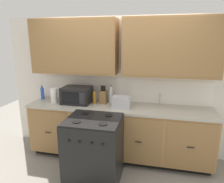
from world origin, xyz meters
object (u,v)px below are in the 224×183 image
bottle_blue (42,92)px  microwave (77,95)px  stove_range (94,149)px  toaster (121,102)px  bottle_clear (111,94)px  paper_towel_roll (54,95)px  bottle_amber (94,97)px  knife_block (103,97)px

bottle_blue → microwave: bearing=-7.9°
stove_range → bottle_blue: 1.54m
microwave → toaster: bearing=-6.1°
bottle_blue → bottle_clear: bearing=0.6°
microwave → bottle_blue: size_ratio=1.89×
microwave → bottle_clear: size_ratio=1.51×
bottle_clear → bottle_blue: bearing=-179.4°
stove_range → bottle_blue: bearing=148.3°
microwave → paper_towel_roll: size_ratio=1.85×
toaster → bottle_clear: (-0.22, 0.20, 0.06)m
microwave → paper_towel_roll: (-0.39, -0.07, -0.01)m
bottle_amber → bottle_blue: bearing=174.8°
bottle_blue → bottle_clear: (1.29, 0.01, 0.03)m
paper_towel_roll → bottle_clear: bearing=11.0°
toaster → paper_towel_roll: (-1.18, 0.01, 0.03)m
toaster → bottle_clear: size_ratio=0.88×
toaster → bottle_amber: (-0.48, 0.09, 0.02)m
knife_block → bottle_blue: 1.16m
microwave → bottle_amber: bearing=1.2°
microwave → knife_block: bearing=10.6°
knife_block → bottle_blue: knife_block is taller
paper_towel_roll → microwave: bearing=10.9°
knife_block → bottle_blue: bearing=179.3°
paper_towel_roll → bottle_blue: paper_towel_roll is taller
microwave → stove_range: bearing=-52.6°
bottle_clear → stove_range: bearing=-95.9°
toaster → paper_towel_roll: size_ratio=1.08×
bottle_blue → bottle_amber: bearing=-5.2°
toaster → microwave: bearing=173.9°
microwave → toaster: 0.80m
toaster → bottle_blue: bottle_blue is taller
knife_block → bottle_clear: 0.13m
stove_range → bottle_blue: size_ratio=3.73×
toaster → bottle_clear: bottle_clear is taller
toaster → bottle_blue: 1.52m
toaster → knife_block: size_ratio=0.90×
bottle_clear → microwave: bearing=-168.9°
knife_block → paper_towel_roll: 0.85m
knife_block → bottle_amber: knife_block is taller
stove_range → toaster: toaster is taller
paper_towel_roll → bottle_clear: 0.98m
bottle_blue → bottle_clear: size_ratio=0.80×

